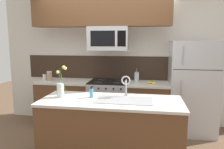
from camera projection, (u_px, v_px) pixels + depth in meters
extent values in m
plane|color=brown|center=(99.00, 148.00, 3.51)|extent=(10.00, 10.00, 0.00)
cube|color=silver|center=(126.00, 60.00, 4.50)|extent=(5.20, 0.10, 2.60)
cube|color=#332319|center=(112.00, 68.00, 4.52)|extent=(3.61, 0.01, 0.48)
cube|color=brown|center=(65.00, 103.00, 4.46)|extent=(1.05, 0.62, 0.88)
cube|color=beige|center=(65.00, 81.00, 4.39)|extent=(1.08, 0.65, 0.03)
cube|color=brown|center=(148.00, 107.00, 4.20)|extent=(0.76, 0.62, 0.88)
cube|color=beige|center=(148.00, 84.00, 4.12)|extent=(0.79, 0.65, 0.03)
cube|color=#B7BABF|center=(109.00, 105.00, 4.31)|extent=(0.76, 0.62, 0.91)
cube|color=black|center=(109.00, 82.00, 4.24)|extent=(0.76, 0.62, 0.01)
cylinder|color=black|center=(98.00, 82.00, 4.13)|extent=(0.15, 0.15, 0.01)
cylinder|color=black|center=(117.00, 83.00, 4.08)|extent=(0.15, 0.15, 0.01)
cylinder|color=black|center=(101.00, 80.00, 4.40)|extent=(0.15, 0.15, 0.01)
cylinder|color=black|center=(119.00, 80.00, 4.34)|extent=(0.15, 0.15, 0.01)
cylinder|color=black|center=(91.00, 88.00, 3.98)|extent=(0.03, 0.02, 0.03)
cylinder|color=black|center=(98.00, 88.00, 3.96)|extent=(0.03, 0.02, 0.03)
cylinder|color=black|center=(106.00, 89.00, 3.93)|extent=(0.03, 0.02, 0.03)
cylinder|color=black|center=(113.00, 89.00, 3.91)|extent=(0.03, 0.02, 0.03)
cylinder|color=black|center=(121.00, 89.00, 3.89)|extent=(0.03, 0.02, 0.03)
cube|color=#B7BABF|center=(109.00, 39.00, 4.09)|extent=(0.74, 0.40, 0.43)
cube|color=black|center=(103.00, 39.00, 3.90)|extent=(0.45, 0.00, 0.28)
cube|color=black|center=(122.00, 39.00, 3.85)|extent=(0.15, 0.00, 0.28)
cube|color=brown|center=(101.00, 10.00, 4.00)|extent=(2.57, 0.34, 0.60)
cube|color=#B7BABF|center=(192.00, 87.00, 4.02)|extent=(0.83, 0.72, 1.70)
cube|color=black|center=(198.00, 70.00, 3.61)|extent=(0.80, 0.00, 0.01)
cylinder|color=#99999E|center=(183.00, 55.00, 3.60)|extent=(0.01, 0.01, 0.31)
cylinder|color=#99999E|center=(181.00, 99.00, 3.72)|extent=(0.01, 0.01, 0.65)
cylinder|color=silver|center=(45.00, 77.00, 4.44)|extent=(0.09, 0.09, 0.12)
cylinder|color=black|center=(45.00, 74.00, 4.43)|extent=(0.09, 0.09, 0.01)
cylinder|color=#997F5B|center=(49.00, 76.00, 4.38)|extent=(0.10, 0.10, 0.17)
cylinder|color=#B2B2B7|center=(49.00, 72.00, 4.36)|extent=(0.10, 0.10, 0.02)
ellipsoid|color=yellow|center=(152.00, 83.00, 4.04)|extent=(0.17, 0.12, 0.05)
ellipsoid|color=yellow|center=(152.00, 83.00, 4.06)|extent=(0.18, 0.08, 0.07)
ellipsoid|color=yellow|center=(152.00, 83.00, 4.04)|extent=(0.17, 0.04, 0.06)
ellipsoid|color=yellow|center=(153.00, 83.00, 4.05)|extent=(0.18, 0.09, 0.06)
ellipsoid|color=yellow|center=(153.00, 83.00, 4.04)|extent=(0.17, 0.12, 0.06)
cylinder|color=brown|center=(152.00, 81.00, 4.04)|extent=(0.02, 0.02, 0.03)
cylinder|color=silver|center=(137.00, 78.00, 4.20)|extent=(0.09, 0.09, 0.18)
cylinder|color=#A3A3AA|center=(137.00, 72.00, 4.19)|extent=(0.08, 0.08, 0.02)
cylinder|color=#A3A3AA|center=(137.00, 71.00, 4.18)|extent=(0.01, 0.01, 0.05)
sphere|color=#A3A3AA|center=(137.00, 69.00, 4.17)|extent=(0.02, 0.02, 0.02)
cube|color=brown|center=(111.00, 132.00, 3.06)|extent=(1.91, 0.75, 0.88)
cube|color=beige|center=(111.00, 101.00, 2.99)|extent=(1.94, 0.78, 0.03)
cube|color=#ADAFB5|center=(124.00, 100.00, 2.95)|extent=(0.76, 0.42, 0.01)
cube|color=#ADAFB5|center=(112.00, 105.00, 2.99)|extent=(0.30, 0.32, 0.15)
cube|color=#ADAFB5|center=(137.00, 106.00, 2.94)|extent=(0.30, 0.32, 0.15)
cylinder|color=#B7BABF|center=(126.00, 95.00, 3.19)|extent=(0.04, 0.04, 0.02)
cylinder|color=#B7BABF|center=(126.00, 87.00, 3.17)|extent=(0.02, 0.02, 0.22)
torus|color=#B7BABF|center=(126.00, 80.00, 3.10)|extent=(0.13, 0.02, 0.13)
cylinder|color=#B7BABF|center=(125.00, 83.00, 3.05)|extent=(0.02, 0.02, 0.06)
cube|color=#B7BABF|center=(128.00, 94.00, 3.18)|extent=(0.07, 0.01, 0.01)
cylinder|color=#4C93C6|center=(91.00, 93.00, 3.09)|extent=(0.05, 0.05, 0.13)
cylinder|color=black|center=(91.00, 88.00, 3.07)|extent=(0.02, 0.02, 0.02)
cube|color=black|center=(92.00, 87.00, 3.07)|extent=(0.03, 0.01, 0.01)
cylinder|color=silver|center=(60.00, 90.00, 3.10)|extent=(0.10, 0.10, 0.20)
cylinder|color=silver|center=(61.00, 95.00, 3.11)|extent=(0.09, 0.09, 0.06)
cylinder|color=#386B2D|center=(62.00, 80.00, 3.12)|extent=(0.03, 0.10, 0.35)
sphere|color=#EFE066|center=(64.00, 67.00, 3.14)|extent=(0.05, 0.05, 0.05)
cylinder|color=#386B2D|center=(63.00, 81.00, 3.08)|extent=(0.08, 0.02, 0.35)
sphere|color=#EFE066|center=(65.00, 68.00, 3.06)|extent=(0.05, 0.05, 0.05)
cylinder|color=#386B2D|center=(59.00, 83.00, 3.06)|extent=(0.02, 0.05, 0.31)
sphere|color=#EFE066|center=(58.00, 72.00, 3.01)|extent=(0.05, 0.05, 0.05)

